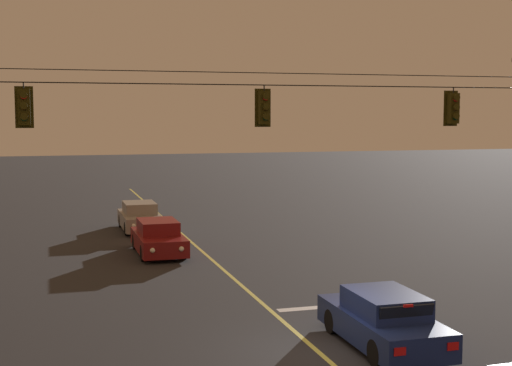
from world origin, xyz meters
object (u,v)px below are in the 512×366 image
object	(u,v)px
traffic_light_leftmost	(24,107)
car_oncoming_lead	(158,238)
traffic_light_left_inner	(264,108)
car_oncoming_trailing	(140,217)
traffic_light_centre	(453,108)
car_waiting_near_lane	(383,321)

from	to	relation	value
traffic_light_leftmost	car_oncoming_lead	distance (m)	11.62
traffic_light_left_inner	car_oncoming_lead	bearing A→B (deg)	101.09
traffic_light_left_inner	car_oncoming_trailing	world-z (taller)	traffic_light_left_inner
traffic_light_leftmost	traffic_light_left_inner	xyz separation A→B (m)	(6.69, 0.00, 0.00)
traffic_light_leftmost	car_oncoming_trailing	world-z (taller)	traffic_light_leftmost
traffic_light_centre	car_waiting_near_lane	bearing A→B (deg)	-135.39
car_oncoming_lead	car_oncoming_trailing	xyz separation A→B (m)	(0.04, 6.40, 0.00)
traffic_light_leftmost	traffic_light_left_inner	bearing A→B (deg)	0.00
car_oncoming_lead	traffic_light_left_inner	bearing A→B (deg)	-78.91
traffic_light_left_inner	car_oncoming_trailing	xyz separation A→B (m)	(-1.75, 15.52, -5.27)
traffic_light_left_inner	traffic_light_centre	size ratio (longest dim) A/B	1.00
traffic_light_left_inner	car_waiting_near_lane	bearing A→B (deg)	-68.66
traffic_light_centre	car_waiting_near_lane	distance (m)	8.23
car_waiting_near_lane	car_oncoming_trailing	size ratio (longest dim) A/B	0.98
traffic_light_left_inner	car_waiting_near_lane	xyz separation A→B (m)	(1.73, -4.44, -5.27)
traffic_light_leftmost	traffic_light_centre	size ratio (longest dim) A/B	1.00
traffic_light_centre	car_oncoming_lead	bearing A→B (deg)	131.32
traffic_light_left_inner	traffic_light_centre	xyz separation A→B (m)	(6.24, 0.00, 0.00)
traffic_light_leftmost	car_waiting_near_lane	distance (m)	10.88
car_waiting_near_lane	car_oncoming_lead	xyz separation A→B (m)	(-3.52, 13.57, -0.00)
car_oncoming_trailing	traffic_light_centre	bearing A→B (deg)	-62.77
traffic_light_centre	car_oncoming_trailing	size ratio (longest dim) A/B	0.28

